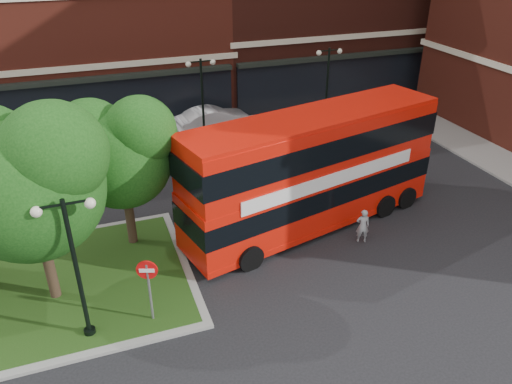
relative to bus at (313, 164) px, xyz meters
name	(u,v)px	position (x,y,z in m)	size (l,w,h in m)	color
ground	(255,301)	(-3.98, -4.00, -2.89)	(120.00, 120.00, 0.00)	black
pavement_far	(165,134)	(-3.98, 12.50, -2.83)	(44.00, 3.00, 0.12)	slate
terrace_far_left	(8,6)	(-11.98, 20.00, 4.11)	(26.00, 12.00, 14.00)	maroon
traffic_island	(11,297)	(-11.98, -1.00, -2.82)	(12.60, 7.60, 0.15)	gray
tree_island_west	(24,176)	(-10.58, -1.42, 1.91)	(5.40, 4.71, 7.21)	#2D2116
tree_island_east	(118,149)	(-7.56, 1.06, 1.35)	(4.46, 3.90, 6.29)	#2D2116
lamp_island	(76,264)	(-9.48, -3.80, -0.06)	(1.72, 0.36, 5.00)	black
lamp_far_left	(202,97)	(-1.98, 10.50, -0.06)	(1.72, 0.36, 5.00)	black
lamp_far_right	(327,83)	(6.02, 10.50, -0.06)	(1.72, 0.36, 5.00)	black
bus	(313,164)	(0.00, 0.00, 0.00)	(11.82, 5.24, 4.40)	red
woman	(363,226)	(1.41, -2.00, -2.14)	(0.55, 0.36, 1.50)	gray
car_silver	(145,139)	(-5.50, 10.50, -2.22)	(1.58, 3.92, 1.34)	#AEAFB5
car_white	(214,120)	(-0.98, 12.00, -2.10)	(1.66, 4.77, 1.57)	white
no_entry_sign	(148,279)	(-7.48, -3.82, -1.14)	(0.66, 0.28, 2.46)	slate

